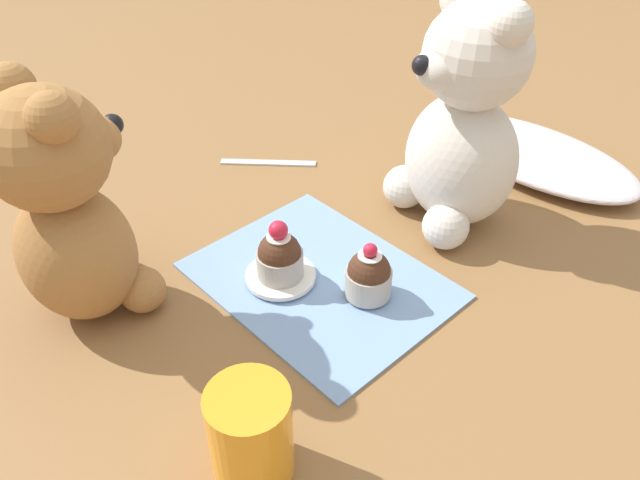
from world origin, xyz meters
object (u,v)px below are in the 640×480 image
(cupcake_near_cream_bear, at_px, (369,275))
(juice_glass, at_px, (251,434))
(teddy_bear_cream, at_px, (463,125))
(saucer_plate, at_px, (281,276))
(teaspoon, at_px, (268,162))
(teddy_bear_tan, at_px, (68,209))
(cupcake_near_tan_bear, at_px, (280,256))

(cupcake_near_cream_bear, distance_m, juice_glass, 0.22)
(teddy_bear_cream, height_order, saucer_plate, teddy_bear_cream)
(juice_glass, xyz_separation_m, teaspoon, (-0.35, 0.30, -0.04))
(teaspoon, bearing_deg, juice_glass, -84.72)
(teddy_bear_tan, xyz_separation_m, cupcake_near_cream_bear, (0.18, 0.21, -0.09))
(teddy_bear_cream, relative_size, cupcake_near_cream_bear, 4.20)
(teddy_bear_tan, xyz_separation_m, juice_glass, (0.26, 0.00, -0.07))
(teddy_bear_cream, distance_m, cupcake_near_cream_bear, 0.20)
(saucer_plate, distance_m, teaspoon, 0.24)
(teddy_bear_cream, height_order, teaspoon, teddy_bear_cream)
(cupcake_near_cream_bear, relative_size, saucer_plate, 0.85)
(saucer_plate, bearing_deg, teddy_bear_cream, 77.84)
(cupcake_near_cream_bear, height_order, teaspoon, cupcake_near_cream_bear)
(cupcake_near_tan_bear, bearing_deg, teddy_bear_cream, 77.84)
(saucer_plate, bearing_deg, teddy_bear_tan, -123.29)
(juice_glass, bearing_deg, cupcake_near_tan_bear, 134.07)
(teddy_bear_tan, bearing_deg, saucer_plate, -123.68)
(cupcake_near_tan_bear, xyz_separation_m, juice_glass, (0.15, -0.16, 0.01))
(teddy_bear_cream, bearing_deg, saucer_plate, -83.68)
(teaspoon, bearing_deg, cupcake_near_cream_bear, -62.87)
(teddy_bear_tan, xyz_separation_m, teaspoon, (-0.09, 0.30, -0.12))
(teddy_bear_tan, relative_size, saucer_plate, 3.29)
(teddy_bear_cream, distance_m, cupcake_near_tan_bear, 0.25)
(cupcake_near_cream_bear, xyz_separation_m, saucer_plate, (-0.08, -0.05, -0.02))
(teddy_bear_tan, relative_size, cupcake_near_cream_bear, 3.86)
(saucer_plate, xyz_separation_m, teaspoon, (-0.20, 0.14, -0.01))
(teddy_bear_cream, distance_m, juice_glass, 0.41)
(saucer_plate, bearing_deg, cupcake_near_tan_bear, -45.00)
(saucer_plate, bearing_deg, teaspoon, 143.63)
(cupcake_near_tan_bear, xyz_separation_m, teaspoon, (-0.20, 0.14, -0.03))
(cupcake_near_cream_bear, distance_m, saucer_plate, 0.10)
(saucer_plate, bearing_deg, cupcake_near_cream_bear, 32.02)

